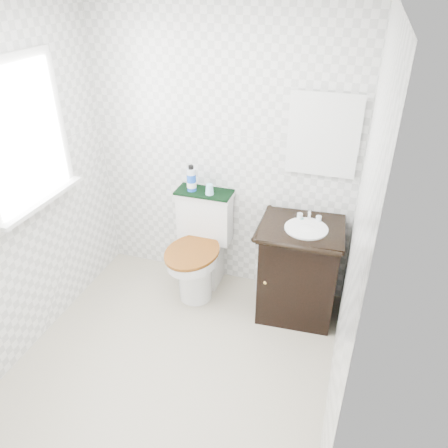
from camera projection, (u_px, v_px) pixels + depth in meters
The scene contains 14 objects.
floor at pixel (170, 369), 3.14m from camera, with size 2.40×2.40×0.00m, color #ACA58B.
wall_back at pixel (222, 154), 3.52m from camera, with size 2.40×2.40×0.00m, color silver.
wall_front at pixel (12, 389), 1.55m from camera, with size 2.40×2.40×0.00m, color silver.
wall_left at pixel (3, 200), 2.83m from camera, with size 2.40×2.40×0.00m, color silver.
wall_right at pixel (352, 259), 2.25m from camera, with size 2.40×2.40×0.00m, color silver.
window at pixel (21, 136), 2.85m from camera, with size 0.02×0.70×0.90m, color white.
mirror at pixel (323, 135), 3.17m from camera, with size 0.50×0.02×0.60m, color silver.
toilet at pixel (200, 251), 3.77m from camera, with size 0.48×0.67×0.88m.
vanity at pixel (298, 269), 3.47m from camera, with size 0.66×0.57×0.92m.
trash_bin at pixel (267, 277), 3.86m from camera, with size 0.20×0.16×0.27m.
towel at pixel (204, 192), 3.62m from camera, with size 0.47×0.22×0.02m, color black.
mouthwash_bottle at pixel (191, 179), 3.58m from camera, with size 0.08×0.08×0.22m.
cup at pixel (209, 189), 3.55m from camera, with size 0.07×0.07×0.09m, color #9ADFFC.
soap_bar at pixel (301, 219), 3.36m from camera, with size 0.06×0.04×0.02m, color #18746C.
Camera 1 is at (1.04, -1.96, 2.49)m, focal length 35.00 mm.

